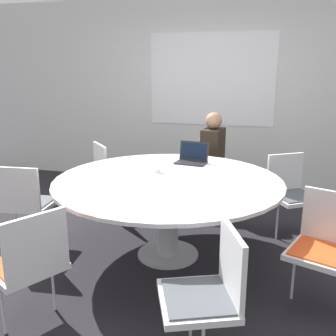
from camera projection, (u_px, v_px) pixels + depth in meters
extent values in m
plane|color=black|center=(168.00, 255.00, 3.53)|extent=(16.00, 16.00, 0.00)
cube|color=silver|center=(211.00, 94.00, 5.44)|extent=(8.00, 0.06, 2.70)
cube|color=white|center=(211.00, 80.00, 5.35)|extent=(1.80, 0.01, 1.30)
cylinder|color=#B7B7BC|center=(168.00, 254.00, 3.53)|extent=(0.57, 0.57, 0.02)
cylinder|color=#B7B7BC|center=(168.00, 218.00, 3.44)|extent=(0.19, 0.19, 0.70)
cylinder|color=white|center=(168.00, 180.00, 3.35)|extent=(2.03, 2.03, 0.03)
cube|color=silver|center=(217.00, 169.00, 4.90)|extent=(0.48, 0.49, 0.04)
cube|color=olive|center=(217.00, 168.00, 4.89)|extent=(0.42, 0.43, 0.01)
cube|color=silver|center=(203.00, 152.00, 4.91)|extent=(0.09, 0.42, 0.40)
cylinder|color=silver|center=(220.00, 182.00, 5.11)|extent=(0.02, 0.02, 0.40)
cylinder|color=silver|center=(213.00, 190.00, 4.79)|extent=(0.02, 0.02, 0.40)
cube|color=silver|center=(116.00, 176.00, 4.58)|extent=(0.61, 0.61, 0.04)
cube|color=red|center=(116.00, 174.00, 4.57)|extent=(0.53, 0.54, 0.01)
cube|color=silver|center=(100.00, 161.00, 4.44)|extent=(0.31, 0.33, 0.40)
cylinder|color=silver|center=(112.00, 190.00, 4.79)|extent=(0.02, 0.02, 0.40)
cylinder|color=silver|center=(122.00, 198.00, 4.48)|extent=(0.02, 0.02, 0.40)
cube|color=silver|center=(31.00, 204.00, 3.64)|extent=(0.48, 0.46, 0.04)
cube|color=#4C5156|center=(31.00, 202.00, 3.63)|extent=(0.42, 0.41, 0.01)
cube|color=silver|center=(18.00, 189.00, 3.40)|extent=(0.42, 0.07, 0.40)
cylinder|color=silver|center=(16.00, 224.00, 3.72)|extent=(0.02, 0.02, 0.40)
cylinder|color=silver|center=(50.00, 226.00, 3.67)|extent=(0.02, 0.02, 0.40)
cube|color=silver|center=(26.00, 266.00, 2.49)|extent=(0.58, 0.59, 0.04)
cube|color=#E04C1E|center=(25.00, 263.00, 2.49)|extent=(0.51, 0.52, 0.01)
cube|color=silver|center=(36.00, 245.00, 2.31)|extent=(0.23, 0.38, 0.40)
cylinder|color=silver|center=(2.00, 307.00, 2.43)|extent=(0.02, 0.02, 0.40)
cylinder|color=silver|center=(53.00, 285.00, 2.67)|extent=(0.02, 0.02, 0.40)
cube|color=silver|center=(197.00, 300.00, 2.13)|extent=(0.56, 0.57, 0.04)
cube|color=#4C5156|center=(197.00, 296.00, 2.12)|extent=(0.49, 0.50, 0.01)
cube|color=silver|center=(232.00, 263.00, 2.09)|extent=(0.19, 0.40, 0.40)
cylinder|color=silver|center=(191.00, 314.00, 2.36)|extent=(0.02, 0.02, 0.40)
cube|color=silver|center=(321.00, 255.00, 2.65)|extent=(0.56, 0.55, 0.04)
cube|color=#E04C1E|center=(322.00, 251.00, 2.64)|extent=(0.49, 0.48, 0.01)
cube|color=silver|center=(332.00, 217.00, 2.74)|extent=(0.40, 0.18, 0.40)
cylinder|color=silver|center=(293.00, 275.00, 2.81)|extent=(0.02, 0.02, 0.40)
cube|color=silver|center=(294.00, 198.00, 3.82)|extent=(0.60, 0.59, 0.04)
cube|color=#4C5156|center=(295.00, 195.00, 3.81)|extent=(0.53, 0.52, 0.01)
cube|color=silver|center=(285.00, 172.00, 3.94)|extent=(0.37, 0.25, 0.40)
cylinder|color=silver|center=(307.00, 216.00, 3.92)|extent=(0.02, 0.02, 0.40)
cylinder|color=silver|center=(277.00, 220.00, 3.82)|extent=(0.02, 0.02, 0.40)
cylinder|color=#2D2319|center=(221.00, 188.00, 4.78)|extent=(0.10, 0.10, 0.44)
cylinder|color=#2D2319|center=(217.00, 192.00, 4.62)|extent=(0.10, 0.10, 0.44)
cube|color=#2D2319|center=(213.00, 151.00, 4.61)|extent=(0.27, 0.39, 0.55)
sphere|color=#A87A5B|center=(214.00, 121.00, 4.51)|extent=(0.20, 0.20, 0.20)
cube|color=#232326|center=(191.00, 163.00, 3.88)|extent=(0.34, 0.24, 0.02)
cube|color=#232326|center=(194.00, 151.00, 3.94)|extent=(0.32, 0.09, 0.20)
cube|color=black|center=(194.00, 151.00, 3.93)|extent=(0.28, 0.08, 0.17)
cylinder|color=white|center=(157.00, 167.00, 3.55)|extent=(0.08, 0.08, 0.09)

